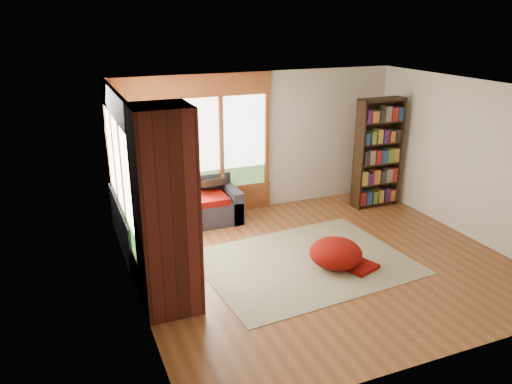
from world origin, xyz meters
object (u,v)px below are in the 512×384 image
object	(u,v)px
bookshelf	(378,153)
pouf	(336,252)
dog_tan	(175,197)
area_rug	(305,262)
sectional_sofa	(169,222)
dog_brindle	(153,215)
brick_chimney	(166,212)

from	to	relation	value
bookshelf	pouf	world-z (taller)	bookshelf
bookshelf	dog_tan	bearing A→B (deg)	-178.12
bookshelf	pouf	size ratio (longest dim) A/B	2.68
area_rug	dog_tan	world-z (taller)	dog_tan
sectional_sofa	dog_tan	size ratio (longest dim) A/B	2.34
area_rug	dog_brindle	size ratio (longest dim) A/B	3.57
sectional_sofa	dog_brindle	world-z (taller)	dog_brindle
brick_chimney	dog_brindle	world-z (taller)	brick_chimney
bookshelf	pouf	distance (m)	2.92
bookshelf	pouf	bearing A→B (deg)	-136.45
brick_chimney	dog_tan	distance (m)	2.08
sectional_sofa	area_rug	bearing A→B (deg)	-42.84
sectional_sofa	area_rug	distance (m)	2.38
area_rug	brick_chimney	bearing A→B (deg)	-169.44
sectional_sofa	brick_chimney	bearing A→B (deg)	-100.97
area_rug	dog_tan	size ratio (longest dim) A/B	3.25
brick_chimney	dog_brindle	size ratio (longest dim) A/B	3.04
bookshelf	dog_brindle	size ratio (longest dim) A/B	2.46
area_rug	dog_tan	xyz separation A→B (m)	(-1.59, 1.54, 0.77)
sectional_sofa	dog_brindle	xyz separation A→B (m)	(-0.38, -0.69, 0.44)
sectional_sofa	dog_tan	world-z (taller)	dog_tan
brick_chimney	sectional_sofa	xyz separation A→B (m)	(0.45, 2.05, -1.00)
area_rug	bookshelf	bearing A→B (deg)	34.88
pouf	sectional_sofa	bearing A→B (deg)	137.34
pouf	brick_chimney	bearing A→B (deg)	-176.74
brick_chimney	dog_tan	bearing A→B (deg)	74.11
area_rug	pouf	distance (m)	0.50
pouf	area_rug	bearing A→B (deg)	145.22
pouf	dog_tan	distance (m)	2.71
sectional_sofa	dog_brindle	distance (m)	0.90
pouf	dog_tan	xyz separation A→B (m)	(-1.96, 1.80, 0.55)
sectional_sofa	dog_brindle	size ratio (longest dim) A/B	2.57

